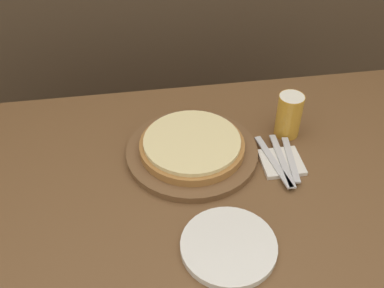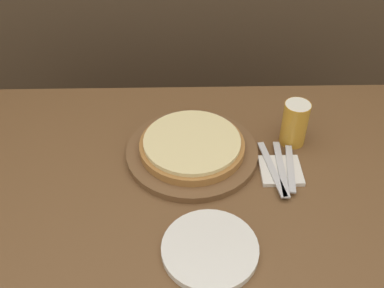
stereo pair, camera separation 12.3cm
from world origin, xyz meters
name	(u,v)px [view 1 (the left image)]	position (x,y,z in m)	size (l,w,h in m)	color
dining_table	(192,251)	(0.00, 0.00, 0.36)	(1.54, 0.81, 0.71)	brown
pizza_on_board	(192,148)	(0.01, 0.07, 0.74)	(0.37, 0.37, 0.06)	brown
beer_glass	(289,114)	(0.30, 0.12, 0.78)	(0.07, 0.07, 0.13)	gold
dinner_plate	(229,246)	(0.04, -0.26, 0.72)	(0.22, 0.22, 0.02)	white
napkin_stack	(282,162)	(0.25, -0.01, 0.72)	(0.11, 0.11, 0.01)	white
fork	(273,161)	(0.22, -0.01, 0.73)	(0.05, 0.21, 0.00)	silver
dinner_knife	(282,160)	(0.25, -0.01, 0.73)	(0.03, 0.21, 0.00)	silver
spoon	(291,159)	(0.27, -0.01, 0.73)	(0.04, 0.18, 0.00)	silver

